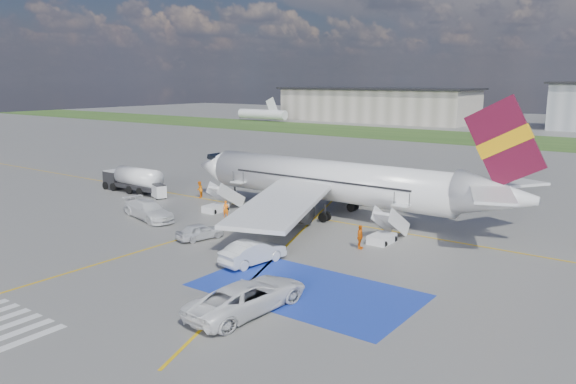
{
  "coord_description": "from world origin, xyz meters",
  "views": [
    {
      "loc": [
        28.88,
        -31.58,
        13.04
      ],
      "look_at": [
        0.75,
        6.62,
        3.5
      ],
      "focal_mm": 35.0,
      "sensor_mm": 36.0,
      "label": 1
    }
  ],
  "objects_px": {
    "airliner": "(340,182)",
    "car_silver_a": "(200,231)",
    "van_white_a": "(248,292)",
    "van_white_b": "(148,207)",
    "car_silver_b": "(253,252)",
    "gpu_cart": "(159,192)",
    "fuel_tanker": "(133,182)"
  },
  "relations": [
    {
      "from": "van_white_a",
      "to": "fuel_tanker",
      "type": "bearing_deg",
      "value": -25.25
    },
    {
      "from": "van_white_a",
      "to": "van_white_b",
      "type": "xyz_separation_m",
      "value": [
        -21.88,
        11.03,
        -0.04
      ]
    },
    {
      "from": "van_white_a",
      "to": "van_white_b",
      "type": "relative_size",
      "value": 1.08
    },
    {
      "from": "car_silver_b",
      "to": "airliner",
      "type": "bearing_deg",
      "value": -72.71
    },
    {
      "from": "airliner",
      "to": "gpu_cart",
      "type": "xyz_separation_m",
      "value": [
        -20.6,
        -4.75,
        -2.68
      ]
    },
    {
      "from": "gpu_cart",
      "to": "van_white_a",
      "type": "xyz_separation_m",
      "value": [
        28.23,
        -17.84,
        0.45
      ]
    },
    {
      "from": "gpu_cart",
      "to": "car_silver_a",
      "type": "height_order",
      "value": "gpu_cart"
    },
    {
      "from": "fuel_tanker",
      "to": "car_silver_b",
      "type": "height_order",
      "value": "fuel_tanker"
    },
    {
      "from": "car_silver_b",
      "to": "gpu_cart",
      "type": "bearing_deg",
      "value": -17.29
    },
    {
      "from": "gpu_cart",
      "to": "van_white_b",
      "type": "distance_m",
      "value": 9.32
    },
    {
      "from": "airliner",
      "to": "van_white_b",
      "type": "bearing_deg",
      "value": -140.93
    },
    {
      "from": "airliner",
      "to": "fuel_tanker",
      "type": "height_order",
      "value": "airliner"
    },
    {
      "from": "gpu_cart",
      "to": "car_silver_b",
      "type": "bearing_deg",
      "value": -4.44
    },
    {
      "from": "van_white_a",
      "to": "van_white_b",
      "type": "bearing_deg",
      "value": -23.08
    },
    {
      "from": "gpu_cart",
      "to": "car_silver_b",
      "type": "distance_m",
      "value": 25.6
    },
    {
      "from": "car_silver_b",
      "to": "car_silver_a",
      "type": "bearing_deg",
      "value": -7.57
    },
    {
      "from": "fuel_tanker",
      "to": "gpu_cart",
      "type": "relative_size",
      "value": 3.98
    },
    {
      "from": "car_silver_a",
      "to": "van_white_b",
      "type": "bearing_deg",
      "value": 1.03
    },
    {
      "from": "fuel_tanker",
      "to": "gpu_cart",
      "type": "height_order",
      "value": "fuel_tanker"
    },
    {
      "from": "airliner",
      "to": "car_silver_a",
      "type": "bearing_deg",
      "value": -110.46
    },
    {
      "from": "car_silver_a",
      "to": "airliner",
      "type": "bearing_deg",
      "value": -95.98
    },
    {
      "from": "van_white_b",
      "to": "gpu_cart",
      "type": "bearing_deg",
      "value": 58.15
    },
    {
      "from": "gpu_cart",
      "to": "fuel_tanker",
      "type": "bearing_deg",
      "value": -165.32
    },
    {
      "from": "fuel_tanker",
      "to": "gpu_cart",
      "type": "xyz_separation_m",
      "value": [
        5.2,
        -0.62,
        -0.53
      ]
    },
    {
      "from": "car_silver_b",
      "to": "van_white_a",
      "type": "xyz_separation_m",
      "value": [
        5.21,
        -6.65,
        0.31
      ]
    },
    {
      "from": "airliner",
      "to": "van_white_a",
      "type": "bearing_deg",
      "value": -71.33
    },
    {
      "from": "fuel_tanker",
      "to": "car_silver_a",
      "type": "height_order",
      "value": "fuel_tanker"
    },
    {
      "from": "airliner",
      "to": "car_silver_b",
      "type": "height_order",
      "value": "airliner"
    },
    {
      "from": "car_silver_a",
      "to": "van_white_b",
      "type": "xyz_separation_m",
      "value": [
        -9.12,
        2.18,
        0.44
      ]
    },
    {
      "from": "airliner",
      "to": "car_silver_a",
      "type": "xyz_separation_m",
      "value": [
        -5.13,
        -13.75,
        -2.71
      ]
    },
    {
      "from": "airliner",
      "to": "car_silver_a",
      "type": "distance_m",
      "value": 14.92
    },
    {
      "from": "car_silver_b",
      "to": "van_white_a",
      "type": "relative_size",
      "value": 0.84
    }
  ]
}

